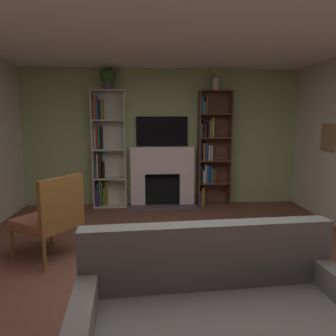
# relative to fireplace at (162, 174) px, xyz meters

# --- Properties ---
(ground_plane) EXTENTS (7.71, 7.71, 0.00)m
(ground_plane) POSITION_rel_fireplace_xyz_m (0.00, -3.09, -0.61)
(ground_plane) COLOR brown
(wall_back_accent) EXTENTS (5.44, 0.06, 2.62)m
(wall_back_accent) POSITION_rel_fireplace_xyz_m (0.00, 0.15, 0.70)
(wall_back_accent) COLOR #9EB677
(wall_back_accent) RESTS_ON ground_plane
(ceiling) EXTENTS (5.44, 6.55, 0.06)m
(ceiling) POSITION_rel_fireplace_xyz_m (0.00, -3.09, 2.04)
(ceiling) COLOR white
(ceiling) RESTS_ON wall_back_accent
(fireplace) EXTENTS (1.32, 0.54, 1.15)m
(fireplace) POSITION_rel_fireplace_xyz_m (0.00, 0.00, 0.00)
(fireplace) COLOR white
(fireplace) RESTS_ON ground_plane
(tv) EXTENTS (0.99, 0.06, 0.56)m
(tv) POSITION_rel_fireplace_xyz_m (0.00, 0.09, 0.83)
(tv) COLOR black
(tv) RESTS_ON fireplace
(bookshelf_left) EXTENTS (0.62, 0.31, 2.20)m
(bookshelf_left) POSITION_rel_fireplace_xyz_m (-1.08, 0.01, 0.45)
(bookshelf_left) COLOR silver
(bookshelf_left) RESTS_ON ground_plane
(bookshelf_right) EXTENTS (0.62, 0.32, 2.20)m
(bookshelf_right) POSITION_rel_fireplace_xyz_m (0.93, 0.00, 0.45)
(bookshelf_right) COLOR brown
(bookshelf_right) RESTS_ON ground_plane
(potted_plant) EXTENTS (0.29, 0.29, 0.39)m
(potted_plant) POSITION_rel_fireplace_xyz_m (-1.00, -0.03, 1.81)
(potted_plant) COLOR #504E51
(potted_plant) RESTS_ON bookshelf_left
(vase_with_flowers) EXTENTS (0.13, 0.13, 0.40)m
(vase_with_flowers) POSITION_rel_fireplace_xyz_m (1.00, -0.03, 1.73)
(vase_with_flowers) COLOR beige
(vase_with_flowers) RESTS_ON bookshelf_right
(couch) EXTENTS (1.95, 0.95, 0.90)m
(couch) POSITION_rel_fireplace_xyz_m (0.20, -4.11, -0.32)
(couch) COLOR slate
(couch) RESTS_ON ground_plane
(armchair) EXTENTS (0.85, 0.85, 1.01)m
(armchair) POSITION_rel_fireplace_xyz_m (-1.42, -2.36, -0.10)
(armchair) COLOR brown
(armchair) RESTS_ON ground_plane
(coffee_table) EXTENTS (0.80, 0.44, 0.44)m
(coffee_table) POSITION_rel_fireplace_xyz_m (0.20, -3.36, -0.24)
(coffee_table) COLOR #916243
(coffee_table) RESTS_ON ground_plane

